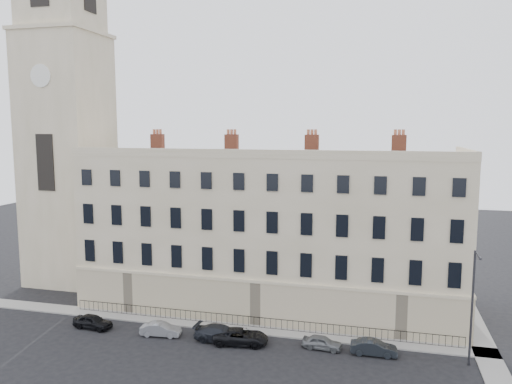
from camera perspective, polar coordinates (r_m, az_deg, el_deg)
ground at (r=39.96m, az=6.51°, el=-18.90°), size 160.00×160.00×0.00m
terrace at (r=49.74m, az=1.70°, el=-4.42°), size 36.22×12.22×17.00m
church_tower at (r=60.48m, az=-20.83°, el=7.84°), size 8.00×8.13×44.00m
pavement_terrace at (r=46.57m, az=-5.30°, el=-14.86°), size 48.00×2.00×0.12m
pavement_east_return at (r=47.70m, az=24.16°, el=-14.95°), size 2.00×24.00×0.12m
railings at (r=45.64m, az=-0.24°, el=-14.64°), size 35.00×0.04×0.96m
car_a at (r=47.83m, az=-18.15°, el=-13.88°), size 3.72×1.80×1.22m
car_b at (r=44.85m, az=-10.82°, el=-15.16°), size 3.57×1.58×1.14m
car_c at (r=43.09m, az=-3.96°, el=-15.87°), size 4.69×2.06×1.34m
car_d at (r=42.62m, az=-1.77°, el=-16.18°), size 4.78×2.68×1.26m
car_e at (r=42.10m, az=7.56°, el=-16.68°), size 3.28×1.52×1.09m
car_f at (r=41.81m, az=13.31°, el=-16.92°), size 3.64×1.31×1.19m
streetlamp at (r=40.70m, az=23.51°, el=-11.56°), size 0.23×1.90×8.79m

